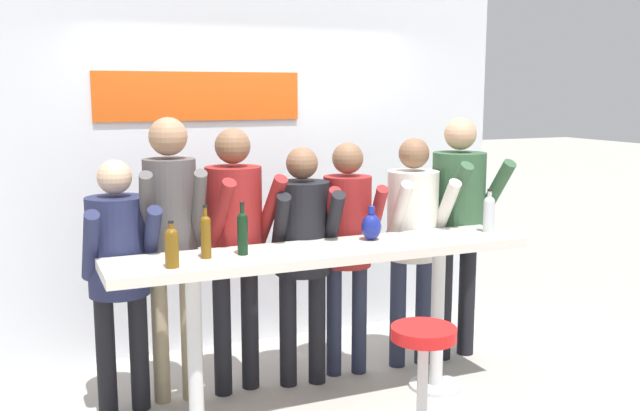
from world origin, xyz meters
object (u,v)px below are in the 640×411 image
object	(u,v)px
person_far_right	(459,212)
tasting_table	(325,274)
wine_bottle_0	(489,212)
person_center_right	(348,233)
person_right	(413,227)
person_left	(171,226)
bar_stool	(423,370)
person_center_left	(235,231)
wine_bottle_3	(243,231)
wine_bottle_2	(172,246)
person_far_left	(119,260)
wine_bottle_1	(206,234)
person_center	(303,241)
decorative_vase	(371,226)

from	to	relation	value
person_far_right	tasting_table	bearing A→B (deg)	-164.01
tasting_table	wine_bottle_0	xyz separation A→B (m)	(1.22, 0.01, 0.30)
person_far_right	person_center_right	bearing A→B (deg)	176.13
person_center_right	person_right	world-z (taller)	person_right
person_left	person_center_right	world-z (taller)	person_left
tasting_table	wine_bottle_0	bearing A→B (deg)	0.24
bar_stool	wine_bottle_0	world-z (taller)	wine_bottle_0
person_left	person_center_left	bearing A→B (deg)	5.17
bar_stool	wine_bottle_3	xyz separation A→B (m)	(-0.80, 0.73, 0.71)
person_left	wine_bottle_2	bearing A→B (deg)	-94.09
wine_bottle_0	person_far_right	bearing A→B (deg)	83.41
person_far_left	person_left	world-z (taller)	person_left
wine_bottle_1	wine_bottle_2	bearing A→B (deg)	-147.89
tasting_table	wine_bottle_1	size ratio (longest dim) A/B	8.56
person_far_left	person_center	world-z (taller)	person_center
person_left	wine_bottle_1	xyz separation A→B (m)	(0.10, -0.47, 0.03)
person_center_left	wine_bottle_2	xyz separation A→B (m)	(-0.53, -0.60, 0.07)
person_far_right	wine_bottle_2	size ratio (longest dim) A/B	6.97
tasting_table	decorative_vase	bearing A→B (deg)	13.74
person_left	person_far_right	distance (m)	2.11
bar_stool	wine_bottle_3	bearing A→B (deg)	137.43
person_right	tasting_table	bearing A→B (deg)	-147.05
person_center_right	person_far_right	size ratio (longest dim) A/B	0.91
person_left	person_far_right	xyz separation A→B (m)	(2.11, -0.05, -0.04)
wine_bottle_2	person_center_right	bearing A→B (deg)	23.38
person_center	wine_bottle_0	xyz separation A→B (m)	(1.20, -0.40, 0.18)
person_left	person_center	bearing A→B (deg)	1.76
person_left	wine_bottle_3	distance (m)	0.57
person_center_right	wine_bottle_2	xyz separation A→B (m)	(-1.33, -0.58, 0.14)
person_left	person_right	world-z (taller)	person_left
person_far_right	wine_bottle_3	size ratio (longest dim) A/B	5.77
person_far_right	wine_bottle_0	distance (m)	0.44
tasting_table	person_center_left	bearing A→B (deg)	132.48
tasting_table	person_center_right	bearing A→B (deg)	50.72
person_far_left	wine_bottle_2	xyz separation A→B (m)	(0.21, -0.57, 0.19)
wine_bottle_3	person_center	bearing A→B (deg)	36.27
tasting_table	wine_bottle_2	size ratio (longest dim) A/B	10.27
person_right	decorative_vase	xyz separation A→B (m)	(-0.51, -0.33, 0.10)
person_center	wine_bottle_2	distance (m)	1.12
decorative_vase	person_center	bearing A→B (deg)	137.95
person_center_left	person_center_right	distance (m)	0.80
wine_bottle_3	person_left	bearing A→B (deg)	124.30
wine_bottle_1	tasting_table	bearing A→B (deg)	-1.10
bar_stool	person_center_right	bearing A→B (deg)	85.53
wine_bottle_2	wine_bottle_3	size ratio (longest dim) A/B	0.83
tasting_table	person_center_right	world-z (taller)	person_center_right
person_left	person_far_right	bearing A→B (deg)	5.66
wine_bottle_1	decorative_vase	bearing A→B (deg)	3.89
wine_bottle_3	wine_bottle_2	bearing A→B (deg)	-162.39
person_right	decorative_vase	distance (m)	0.61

